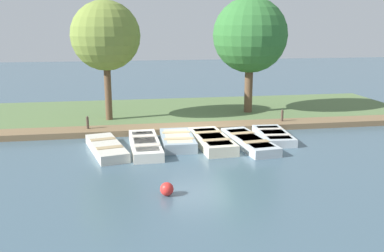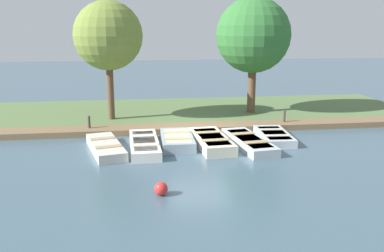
{
  "view_description": "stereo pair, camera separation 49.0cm",
  "coord_description": "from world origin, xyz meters",
  "px_view_note": "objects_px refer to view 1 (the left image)",
  "views": [
    {
      "loc": [
        16.91,
        -3.16,
        4.71
      ],
      "look_at": [
        0.23,
        -0.35,
        0.65
      ],
      "focal_mm": 40.0,
      "sensor_mm": 36.0,
      "label": 1
    },
    {
      "loc": [
        16.98,
        -2.68,
        4.71
      ],
      "look_at": [
        0.23,
        -0.35,
        0.65
      ],
      "focal_mm": 40.0,
      "sensor_mm": 36.0,
      "label": 2
    }
  ],
  "objects_px": {
    "mooring_post_near": "(88,125)",
    "park_tree_left": "(250,36)",
    "rowboat_0": "(106,148)",
    "buoy": "(167,189)",
    "park_tree_far_left": "(106,36)",
    "rowboat_1": "(145,145)",
    "rowboat_4": "(249,141)",
    "rowboat_3": "(212,141)",
    "rowboat_2": "(178,140)",
    "mooring_post_far": "(282,118)",
    "rowboat_5": "(273,135)"
  },
  "relations": [
    {
      "from": "rowboat_0",
      "to": "rowboat_3",
      "type": "distance_m",
      "value": 4.09
    },
    {
      "from": "rowboat_0",
      "to": "park_tree_far_left",
      "type": "xyz_separation_m",
      "value": [
        -4.8,
        0.02,
        3.96
      ]
    },
    {
      "from": "rowboat_0",
      "to": "buoy",
      "type": "relative_size",
      "value": 8.72
    },
    {
      "from": "rowboat_1",
      "to": "rowboat_3",
      "type": "height_order",
      "value": "rowboat_3"
    },
    {
      "from": "rowboat_0",
      "to": "rowboat_3",
      "type": "xyz_separation_m",
      "value": [
        -0.17,
        4.09,
        0.03
      ]
    },
    {
      "from": "rowboat_4",
      "to": "mooring_post_near",
      "type": "height_order",
      "value": "mooring_post_near"
    },
    {
      "from": "rowboat_5",
      "to": "park_tree_far_left",
      "type": "height_order",
      "value": "park_tree_far_left"
    },
    {
      "from": "rowboat_0",
      "to": "rowboat_1",
      "type": "relative_size",
      "value": 0.94
    },
    {
      "from": "rowboat_0",
      "to": "rowboat_2",
      "type": "bearing_deg",
      "value": 87.75
    },
    {
      "from": "rowboat_0",
      "to": "rowboat_3",
      "type": "relative_size",
      "value": 1.02
    },
    {
      "from": "mooring_post_near",
      "to": "park_tree_left",
      "type": "distance_m",
      "value": 9.19
    },
    {
      "from": "rowboat_3",
      "to": "rowboat_2",
      "type": "bearing_deg",
      "value": -109.18
    },
    {
      "from": "mooring_post_near",
      "to": "park_tree_left",
      "type": "xyz_separation_m",
      "value": [
        -2.58,
        8.0,
        3.71
      ]
    },
    {
      "from": "rowboat_3",
      "to": "park_tree_far_left",
      "type": "distance_m",
      "value": 7.31
    },
    {
      "from": "rowboat_5",
      "to": "mooring_post_near",
      "type": "height_order",
      "value": "mooring_post_near"
    },
    {
      "from": "rowboat_2",
      "to": "mooring_post_far",
      "type": "relative_size",
      "value": 3.3
    },
    {
      "from": "park_tree_left",
      "to": "mooring_post_far",
      "type": "bearing_deg",
      "value": 18.83
    },
    {
      "from": "rowboat_4",
      "to": "park_tree_far_left",
      "type": "xyz_separation_m",
      "value": [
        -4.85,
        -5.51,
        3.96
      ]
    },
    {
      "from": "mooring_post_near",
      "to": "rowboat_0",
      "type": "bearing_deg",
      "value": 16.75
    },
    {
      "from": "mooring_post_near",
      "to": "buoy",
      "type": "bearing_deg",
      "value": 19.75
    },
    {
      "from": "buoy",
      "to": "rowboat_2",
      "type": "bearing_deg",
      "value": 168.96
    },
    {
      "from": "rowboat_3",
      "to": "mooring_post_near",
      "type": "distance_m",
      "value": 5.63
    },
    {
      "from": "rowboat_1",
      "to": "mooring_post_near",
      "type": "bearing_deg",
      "value": -140.88
    },
    {
      "from": "rowboat_0",
      "to": "rowboat_4",
      "type": "distance_m",
      "value": 5.54
    },
    {
      "from": "mooring_post_near",
      "to": "park_tree_left",
      "type": "bearing_deg",
      "value": 107.86
    },
    {
      "from": "rowboat_3",
      "to": "park_tree_left",
      "type": "height_order",
      "value": "park_tree_left"
    },
    {
      "from": "rowboat_5",
      "to": "mooring_post_far",
      "type": "distance_m",
      "value": 2.47
    },
    {
      "from": "rowboat_2",
      "to": "buoy",
      "type": "bearing_deg",
      "value": -9.39
    },
    {
      "from": "rowboat_1",
      "to": "buoy",
      "type": "distance_m",
      "value": 4.65
    },
    {
      "from": "rowboat_4",
      "to": "rowboat_3",
      "type": "bearing_deg",
      "value": -105.36
    },
    {
      "from": "mooring_post_far",
      "to": "buoy",
      "type": "relative_size",
      "value": 2.11
    },
    {
      "from": "rowboat_0",
      "to": "mooring_post_far",
      "type": "xyz_separation_m",
      "value": [
        -2.85,
        8.02,
        0.23
      ]
    },
    {
      "from": "rowboat_0",
      "to": "mooring_post_near",
      "type": "xyz_separation_m",
      "value": [
        -2.85,
        -0.86,
        0.23
      ]
    },
    {
      "from": "mooring_post_near",
      "to": "buoy",
      "type": "height_order",
      "value": "mooring_post_near"
    },
    {
      "from": "rowboat_4",
      "to": "rowboat_5",
      "type": "xyz_separation_m",
      "value": [
        -0.75,
        1.29,
        -0.01
      ]
    },
    {
      "from": "rowboat_5",
      "to": "buoy",
      "type": "relative_size",
      "value": 7.18
    },
    {
      "from": "rowboat_0",
      "to": "rowboat_5",
      "type": "height_order",
      "value": "rowboat_0"
    },
    {
      "from": "mooring_post_far",
      "to": "rowboat_3",
      "type": "bearing_deg",
      "value": -55.73
    },
    {
      "from": "rowboat_1",
      "to": "rowboat_4",
      "type": "relative_size",
      "value": 0.98
    },
    {
      "from": "rowboat_1",
      "to": "mooring_post_near",
      "type": "xyz_separation_m",
      "value": [
        -2.72,
        -2.31,
        0.22
      ]
    },
    {
      "from": "rowboat_5",
      "to": "park_tree_far_left",
      "type": "relative_size",
      "value": 0.48
    },
    {
      "from": "mooring_post_near",
      "to": "park_tree_far_left",
      "type": "bearing_deg",
      "value": 155.72
    },
    {
      "from": "rowboat_2",
      "to": "park_tree_left",
      "type": "relative_size",
      "value": 0.44
    },
    {
      "from": "rowboat_4",
      "to": "buoy",
      "type": "height_order",
      "value": "buoy"
    },
    {
      "from": "rowboat_1",
      "to": "mooring_post_far",
      "type": "distance_m",
      "value": 7.11
    },
    {
      "from": "park_tree_far_left",
      "to": "rowboat_0",
      "type": "bearing_deg",
      "value": -0.27
    },
    {
      "from": "rowboat_1",
      "to": "rowboat_5",
      "type": "relative_size",
      "value": 1.29
    },
    {
      "from": "rowboat_5",
      "to": "rowboat_2",
      "type": "bearing_deg",
      "value": -83.62
    },
    {
      "from": "park_tree_far_left",
      "to": "park_tree_left",
      "type": "bearing_deg",
      "value": 95.04
    },
    {
      "from": "rowboat_0",
      "to": "park_tree_far_left",
      "type": "relative_size",
      "value": 0.58
    }
  ]
}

